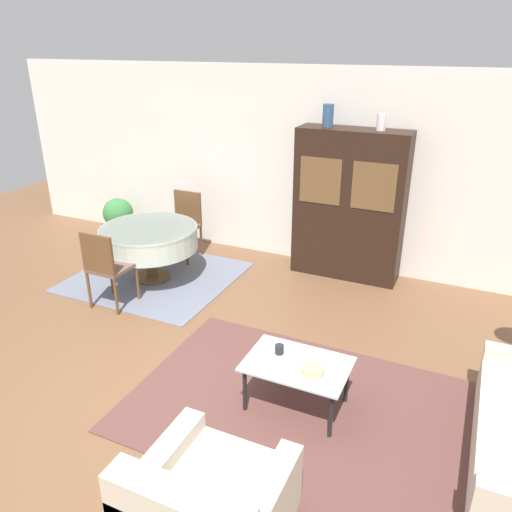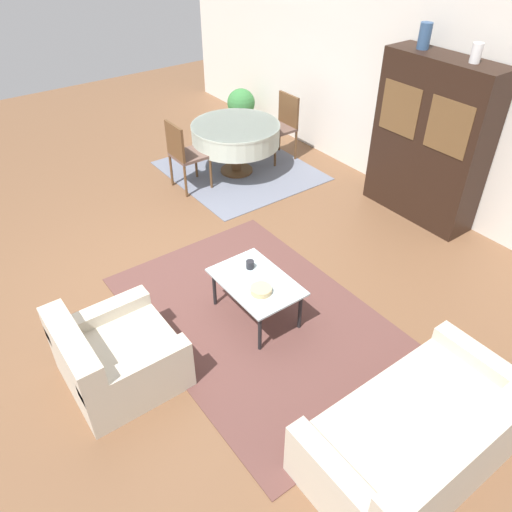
% 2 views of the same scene
% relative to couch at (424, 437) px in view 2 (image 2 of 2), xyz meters
% --- Properties ---
extents(ground_plane, '(14.00, 14.00, 0.00)m').
position_rel_couch_xyz_m(ground_plane, '(-2.97, -0.57, -0.27)').
color(ground_plane, brown).
extents(wall_back, '(10.00, 0.06, 2.70)m').
position_rel_couch_xyz_m(wall_back, '(-2.97, 3.06, 1.08)').
color(wall_back, silver).
rests_on(wall_back, ground_plane).
extents(area_rug, '(3.03, 2.04, 0.01)m').
position_rel_couch_xyz_m(area_rug, '(-1.89, -0.08, -0.26)').
color(area_rug, brown).
rests_on(area_rug, ground_plane).
extents(dining_rug, '(2.09, 1.93, 0.01)m').
position_rel_couch_xyz_m(dining_rug, '(-4.64, 1.59, -0.26)').
color(dining_rug, slate).
rests_on(dining_rug, ground_plane).
extents(couch, '(0.95, 1.75, 0.74)m').
position_rel_couch_xyz_m(couch, '(0.00, 0.00, 0.00)').
color(couch, beige).
rests_on(couch, ground_plane).
extents(armchair, '(0.91, 0.91, 0.72)m').
position_rel_couch_xyz_m(armchair, '(-2.03, -1.50, 0.00)').
color(armchair, beige).
rests_on(armchair, ground_plane).
extents(coffee_table, '(0.89, 0.60, 0.44)m').
position_rel_couch_xyz_m(coffee_table, '(-1.97, -0.07, 0.14)').
color(coffee_table, black).
rests_on(coffee_table, area_rug).
extents(display_cabinet, '(1.42, 0.46, 1.98)m').
position_rel_couch_xyz_m(display_cabinet, '(-2.32, 2.79, 0.72)').
color(display_cabinet, black).
rests_on(display_cabinet, ground_plane).
extents(dining_table, '(1.27, 1.27, 0.73)m').
position_rel_couch_xyz_m(dining_table, '(-4.65, 1.54, 0.32)').
color(dining_table, brown).
rests_on(dining_table, dining_rug).
extents(dining_chair_near, '(0.44, 0.44, 0.96)m').
position_rel_couch_xyz_m(dining_chair_near, '(-4.65, 0.68, 0.29)').
color(dining_chair_near, brown).
rests_on(dining_chair_near, dining_rug).
extents(dining_chair_far, '(0.44, 0.44, 0.96)m').
position_rel_couch_xyz_m(dining_chair_far, '(-4.65, 2.39, 0.29)').
color(dining_chair_far, brown).
rests_on(dining_chair_far, dining_rug).
extents(cup, '(0.08, 0.08, 0.08)m').
position_rel_couch_xyz_m(cup, '(-2.16, 0.00, 0.23)').
color(cup, '#232328').
rests_on(cup, coffee_table).
extents(bowl, '(0.20, 0.20, 0.05)m').
position_rel_couch_xyz_m(bowl, '(-1.81, -0.13, 0.21)').
color(bowl, tan).
rests_on(bowl, coffee_table).
extents(vase_tall, '(0.14, 0.14, 0.28)m').
position_rel_couch_xyz_m(vase_tall, '(-2.68, 2.79, 1.85)').
color(vase_tall, '#33517A').
rests_on(vase_tall, display_cabinet).
extents(vase_short, '(0.11, 0.11, 0.20)m').
position_rel_couch_xyz_m(vase_short, '(-2.01, 2.79, 1.81)').
color(vase_short, white).
rests_on(vase_short, display_cabinet).
extents(potted_plant, '(0.48, 0.48, 0.66)m').
position_rel_couch_xyz_m(potted_plant, '(-6.05, 2.61, 0.09)').
color(potted_plant, '#93664C').
rests_on(potted_plant, ground_plane).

